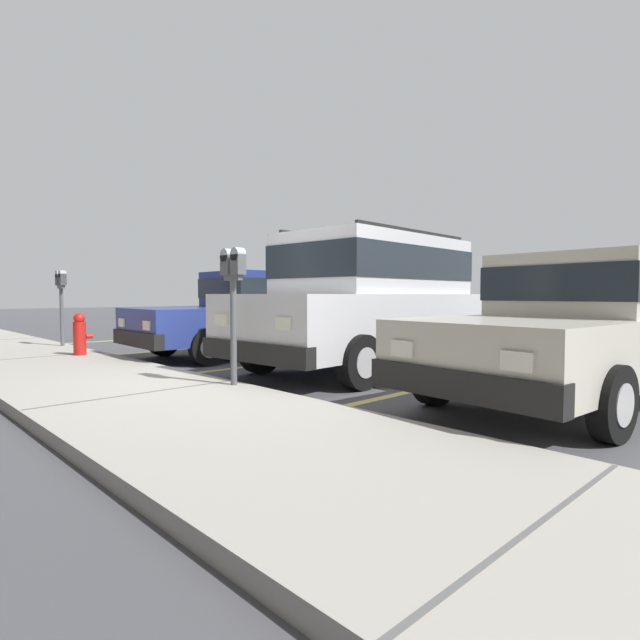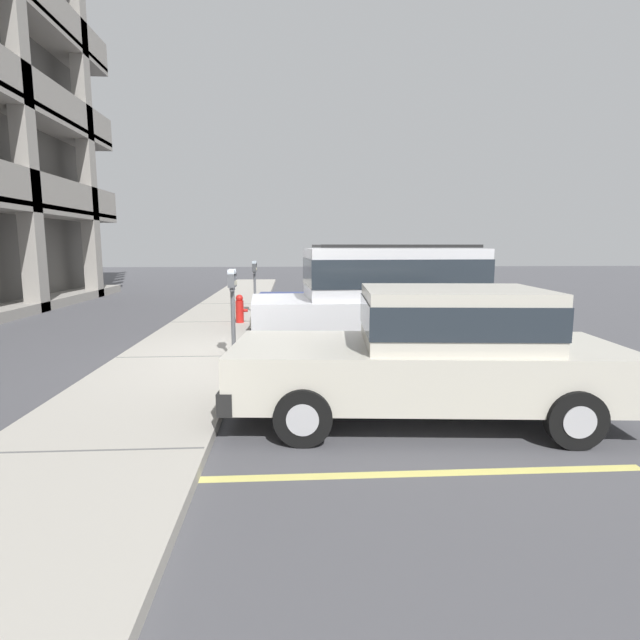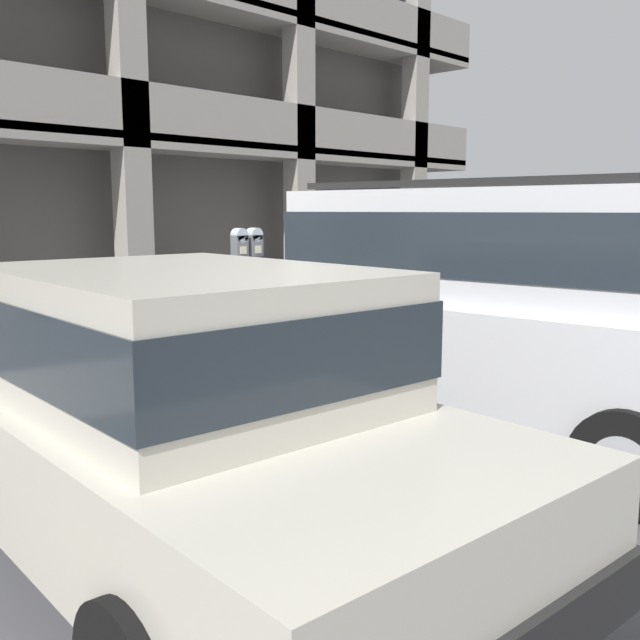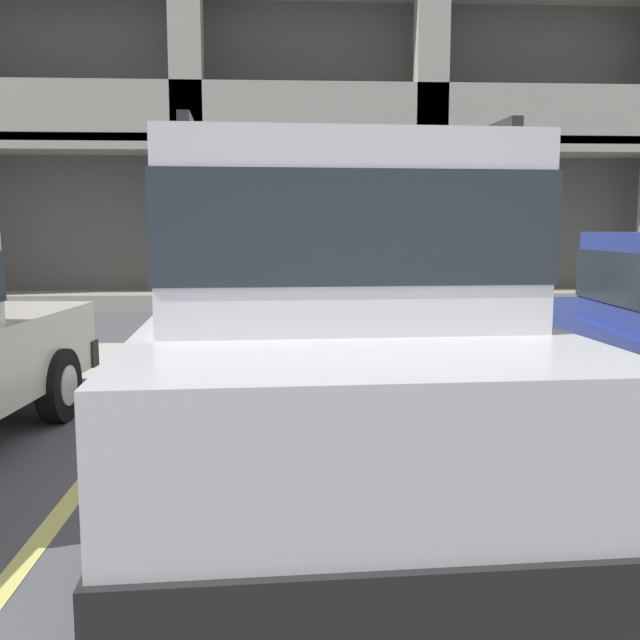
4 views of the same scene
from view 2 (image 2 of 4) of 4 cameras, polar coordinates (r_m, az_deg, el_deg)
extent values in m
cube|color=#4C4C51|center=(8.81, -7.32, -5.14)|extent=(80.00, 80.00, 0.10)
cube|color=#ADA89E|center=(8.97, -15.67, -4.43)|extent=(40.00, 2.20, 0.12)
cube|color=#606060|center=(5.28, -25.03, -13.37)|extent=(0.03, 2.16, 0.00)
cube|color=#606060|center=(8.96, -15.68, -4.04)|extent=(0.03, 2.16, 0.00)
cube|color=#606060|center=(12.83, -11.96, -0.19)|extent=(0.03, 2.16, 0.00)
cube|color=#606060|center=(16.76, -9.97, 1.87)|extent=(0.03, 2.16, 0.00)
cube|color=#DBD16B|center=(4.67, 7.04, -17.12)|extent=(0.12, 4.80, 0.01)
cube|color=#DBD16B|center=(7.40, 2.88, -7.31)|extent=(0.12, 4.80, 0.01)
cube|color=#DBD16B|center=(10.25, 1.07, -2.84)|extent=(0.12, 4.80, 0.01)
cube|color=#DBD16B|center=(13.14, 0.05, -0.33)|extent=(0.12, 4.80, 0.01)
cube|color=#DBD16B|center=(16.04, -0.59, 1.28)|extent=(0.12, 4.80, 0.01)
cube|color=silver|center=(8.80, 7.74, 0.00)|extent=(2.09, 4.79, 0.80)
cube|color=silver|center=(8.73, 8.17, 5.34)|extent=(1.77, 3.00, 0.84)
cube|color=#232B33|center=(8.73, 8.17, 5.48)|extent=(1.80, 3.02, 0.46)
cube|color=black|center=(8.58, -7.44, -2.11)|extent=(1.88, 0.26, 0.24)
cube|color=black|center=(9.67, 21.10, -1.41)|extent=(1.88, 0.26, 0.24)
cube|color=silver|center=(9.08, -7.75, 0.78)|extent=(0.24, 0.04, 0.14)
cube|color=silver|center=(7.95, -7.90, -0.32)|extent=(0.24, 0.04, 0.14)
cylinder|color=black|center=(9.51, -2.20, -1.73)|extent=(0.24, 0.67, 0.66)
cylinder|color=#B2B2B7|center=(9.51, -2.20, -1.73)|extent=(0.24, 0.37, 0.36)
cylinder|color=black|center=(7.75, -1.18, -4.09)|extent=(0.24, 0.67, 0.66)
cylinder|color=#B2B2B7|center=(7.75, -1.18, -4.09)|extent=(0.24, 0.37, 0.36)
cylinder|color=black|center=(10.15, 14.44, -1.35)|extent=(0.24, 0.67, 0.66)
cylinder|color=#B2B2B7|center=(10.15, 14.44, -1.35)|extent=(0.24, 0.37, 0.36)
cylinder|color=black|center=(8.52, 18.76, -3.38)|extent=(0.24, 0.67, 0.66)
cylinder|color=#B2B2B7|center=(8.52, 18.76, -3.38)|extent=(0.24, 0.37, 0.36)
cube|color=black|center=(9.38, 7.16, 8.38)|extent=(0.19, 2.62, 0.05)
cube|color=black|center=(8.05, 9.49, 8.33)|extent=(0.19, 2.62, 0.05)
cube|color=beige|center=(5.93, 11.82, -5.51)|extent=(2.06, 4.53, 0.60)
cube|color=beige|center=(5.88, 14.88, 0.42)|extent=(1.65, 2.10, 0.64)
cube|color=#232B33|center=(5.88, 14.89, 0.57)|extent=(1.68, 2.12, 0.35)
cube|color=black|center=(5.98, -9.21, -7.11)|extent=(1.74, 0.30, 0.24)
cube|color=black|center=(6.71, 30.33, -6.45)|extent=(1.74, 0.30, 0.24)
cube|color=silver|center=(6.43, -8.85, -3.79)|extent=(0.24, 0.05, 0.14)
cube|color=silver|center=(5.43, -10.80, -6.14)|extent=(0.24, 0.05, 0.14)
cylinder|color=black|center=(6.72, -1.16, -6.31)|extent=(0.21, 0.61, 0.60)
cylinder|color=#B2B2B7|center=(6.72, -1.16, -6.31)|extent=(0.21, 0.34, 0.33)
cylinder|color=black|center=(5.13, -1.96, -11.07)|extent=(0.21, 0.61, 0.60)
cylinder|color=#B2B2B7|center=(5.13, -1.96, -11.07)|extent=(0.21, 0.34, 0.33)
cylinder|color=black|center=(7.15, 21.39, -6.00)|extent=(0.21, 0.61, 0.60)
cylinder|color=#B2B2B7|center=(7.15, 21.39, -6.00)|extent=(0.21, 0.34, 0.33)
cylinder|color=black|center=(5.68, 27.20, -10.08)|extent=(0.21, 0.61, 0.60)
cylinder|color=#B2B2B7|center=(5.68, 27.20, -10.08)|extent=(0.21, 0.34, 0.33)
cube|color=navy|center=(11.46, 3.80, 1.37)|extent=(1.92, 4.48, 0.60)
cube|color=navy|center=(11.42, 5.34, 4.46)|extent=(1.59, 2.05, 0.64)
cube|color=#232B33|center=(11.42, 5.34, 4.54)|extent=(1.62, 2.08, 0.35)
cube|color=black|center=(11.52, -6.98, 0.46)|extent=(1.74, 0.25, 0.24)
cube|color=black|center=(11.85, 14.27, 0.48)|extent=(1.74, 0.25, 0.24)
cube|color=silver|center=(12.01, -6.97, 1.94)|extent=(0.24, 0.04, 0.14)
cube|color=silver|center=(10.97, -7.57, 1.31)|extent=(0.24, 0.04, 0.14)
cylinder|color=black|center=(12.30, -2.86, 0.46)|extent=(0.19, 0.61, 0.60)
cylinder|color=#B2B2B7|center=(12.30, -2.86, 0.46)|extent=(0.20, 0.34, 0.33)
cylinder|color=black|center=(10.65, -3.20, -0.80)|extent=(0.19, 0.61, 0.60)
cylinder|color=#B2B2B7|center=(10.65, -3.20, -0.80)|extent=(0.20, 0.34, 0.33)
cylinder|color=black|center=(12.49, 9.74, 0.47)|extent=(0.19, 0.61, 0.60)
cylinder|color=#B2B2B7|center=(12.49, 9.74, 0.47)|extent=(0.20, 0.34, 0.33)
cylinder|color=black|center=(10.88, 11.31, -0.76)|extent=(0.19, 0.61, 0.60)
cylinder|color=#B2B2B7|center=(10.88, 11.31, -0.76)|extent=(0.20, 0.34, 0.33)
cylinder|color=#595B60|center=(8.47, -9.88, -0.59)|extent=(0.07, 0.07, 1.16)
cube|color=#595B60|center=(8.39, -9.99, 3.53)|extent=(0.28, 0.06, 0.06)
cube|color=#515459|center=(8.28, -10.09, 4.43)|extent=(0.15, 0.11, 0.22)
cylinder|color=#9EA8B2|center=(8.28, -10.11, 5.19)|extent=(0.15, 0.11, 0.15)
cube|color=#B7B293|center=(8.28, -9.68, 4.17)|extent=(0.08, 0.01, 0.08)
cube|color=#515459|center=(8.48, -9.94, 4.53)|extent=(0.15, 0.11, 0.22)
cylinder|color=#9EA8B2|center=(8.47, -9.96, 5.27)|extent=(0.15, 0.11, 0.15)
cube|color=#B7B293|center=(8.48, -9.53, 4.27)|extent=(0.08, 0.01, 0.08)
cylinder|color=#595B60|center=(14.29, -7.45, 3.05)|extent=(0.07, 0.07, 1.12)
cube|color=#595B60|center=(14.24, -7.49, 5.42)|extent=(0.28, 0.06, 0.06)
cube|color=#424447|center=(14.14, -7.53, 5.96)|extent=(0.15, 0.11, 0.22)
cylinder|color=#8C99A3|center=(14.13, -7.54, 6.41)|extent=(0.15, 0.11, 0.15)
cube|color=#B7B293|center=(14.13, -7.29, 5.81)|extent=(0.08, 0.01, 0.08)
cube|color=#424447|center=(14.34, -7.47, 6.00)|extent=(0.15, 0.11, 0.22)
cylinder|color=#8C99A3|center=(14.33, -7.48, 6.44)|extent=(0.15, 0.11, 0.15)
cube|color=#B7B293|center=(14.33, -7.23, 5.85)|extent=(0.08, 0.01, 0.08)
cube|color=gray|center=(22.81, -25.82, 25.52)|extent=(0.60, 0.50, 18.00)
cylinder|color=red|center=(12.55, -9.17, 0.96)|extent=(0.20, 0.20, 0.55)
sphere|color=red|center=(12.51, -9.20, 2.48)|extent=(0.18, 0.18, 0.18)
cylinder|color=red|center=(12.53, -8.49, 1.09)|extent=(0.08, 0.10, 0.08)
cylinder|color=red|center=(12.70, -9.10, 1.17)|extent=(0.10, 0.07, 0.07)
camera|label=1|loc=(5.54, -50.64, -3.92)|focal=28.00mm
camera|label=3|loc=(5.89, 49.90, 3.56)|focal=40.00mm
camera|label=4|loc=(10.27, 32.56, 4.69)|focal=40.00mm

